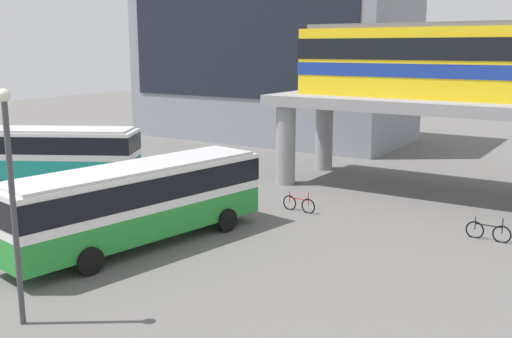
{
  "coord_description": "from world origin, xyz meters",
  "views": [
    {
      "loc": [
        16.79,
        -15.67,
        7.7
      ],
      "look_at": [
        2.46,
        6.6,
        2.2
      ],
      "focal_mm": 41.46,
      "sensor_mm": 36.0,
      "label": 1
    }
  ],
  "objects_px": {
    "bus_secondary": "(39,150)",
    "bicycle_black": "(488,232)",
    "pedestrian_at_kerb": "(189,181)",
    "bus_main": "(139,196)",
    "bicycle_red": "(299,204)",
    "station_building": "(272,55)"
  },
  "relations": [
    {
      "from": "bus_secondary",
      "to": "bicycle_black",
      "type": "bearing_deg",
      "value": 8.09
    },
    {
      "from": "bicycle_red",
      "to": "pedestrian_at_kerb",
      "type": "bearing_deg",
      "value": -175.39
    },
    {
      "from": "station_building",
      "to": "pedestrian_at_kerb",
      "type": "xyz_separation_m",
      "value": [
        7.12,
        -20.09,
        -6.21
      ]
    },
    {
      "from": "bus_secondary",
      "to": "bicycle_red",
      "type": "bearing_deg",
      "value": 11.13
    },
    {
      "from": "station_building",
      "to": "bicycle_red",
      "type": "bearing_deg",
      "value": -55.67
    },
    {
      "from": "station_building",
      "to": "bicycle_red",
      "type": "xyz_separation_m",
      "value": [
        13.38,
        -19.59,
        -6.65
      ]
    },
    {
      "from": "bicycle_black",
      "to": "pedestrian_at_kerb",
      "type": "xyz_separation_m",
      "value": [
        -14.77,
        -0.89,
        0.43
      ]
    },
    {
      "from": "bus_main",
      "to": "pedestrian_at_kerb",
      "type": "height_order",
      "value": "bus_main"
    },
    {
      "from": "bus_main",
      "to": "bicycle_red",
      "type": "relative_size",
      "value": 6.32
    },
    {
      "from": "bus_secondary",
      "to": "bicycle_black",
      "type": "relative_size",
      "value": 6.08
    },
    {
      "from": "bicycle_black",
      "to": "station_building",
      "type": "bearing_deg",
      "value": 138.74
    },
    {
      "from": "station_building",
      "to": "bicycle_red",
      "type": "distance_m",
      "value": 24.63
    },
    {
      "from": "bus_secondary",
      "to": "bus_main",
      "type": "bearing_deg",
      "value": -21.04
    },
    {
      "from": "bicycle_red",
      "to": "bicycle_black",
      "type": "xyz_separation_m",
      "value": [
        8.5,
        0.39,
        0.0
      ]
    },
    {
      "from": "bicycle_black",
      "to": "pedestrian_at_kerb",
      "type": "bearing_deg",
      "value": -176.54
    },
    {
      "from": "bicycle_red",
      "to": "bicycle_black",
      "type": "relative_size",
      "value": 1.0
    },
    {
      "from": "bus_main",
      "to": "pedestrian_at_kerb",
      "type": "xyz_separation_m",
      "value": [
        -3.36,
        7.14,
        -1.2
      ]
    },
    {
      "from": "bus_secondary",
      "to": "bicycle_red",
      "type": "relative_size",
      "value": 6.08
    },
    {
      "from": "bus_main",
      "to": "bicycle_red",
      "type": "distance_m",
      "value": 8.34
    },
    {
      "from": "station_building",
      "to": "bus_secondary",
      "type": "distance_m",
      "value": 23.17
    },
    {
      "from": "bus_main",
      "to": "pedestrian_at_kerb",
      "type": "bearing_deg",
      "value": 115.17
    },
    {
      "from": "pedestrian_at_kerb",
      "to": "bicycle_black",
      "type": "bearing_deg",
      "value": 3.46
    }
  ]
}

